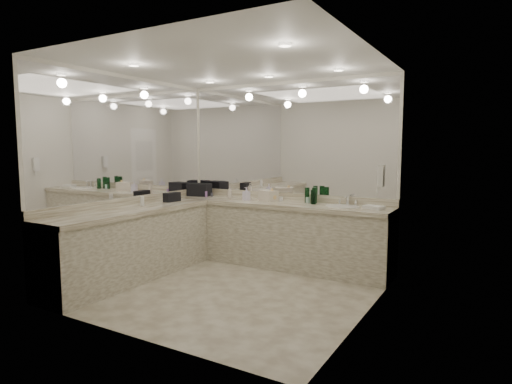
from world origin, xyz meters
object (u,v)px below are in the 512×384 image
Objects in this scene: wall_phone at (381,176)px; black_toiletry_bag at (199,190)px; soap_bottle_b at (246,194)px; soap_bottle_a at (230,192)px; hand_towel at (374,207)px; sink at (342,207)px; soap_bottle_c at (272,195)px; cream_cosmetic_case at (268,196)px.

wall_phone is 0.70× the size of black_toiletry_bag.
black_toiletry_bag is 0.93m from soap_bottle_b.
soap_bottle_a is 1.00× the size of soap_bottle_b.
black_toiletry_bag reaches higher than hand_towel.
wall_phone is 2.42m from soap_bottle_a.
hand_towel is at bearing 0.27° from soap_bottle_a.
black_toiletry_bag is 2.75m from hand_towel.
hand_towel is at bearing 0.70° from sink.
sink is at bearing -0.98° from soap_bottle_c.
sink is 1.83× the size of wall_phone.
hand_towel is 1.82m from soap_bottle_b.
soap_bottle_c is (-1.64, 0.52, -0.36)m from wall_phone.
black_toiletry_bag is 1.31m from soap_bottle_c.
black_toiletry_bag is at bearing 178.62° from soap_bottle_c.
wall_phone is 1.27× the size of soap_bottle_a.
soap_bottle_c is (0.38, 0.07, -0.00)m from soap_bottle_b.
sink is at bearing 22.19° from cream_cosmetic_case.
soap_bottle_b is (-1.42, -0.05, 0.10)m from sink.
sink is 1.65× the size of cream_cosmetic_case.
black_toiletry_bag is (-2.35, 0.05, 0.10)m from sink.
wall_phone is at bearing -10.55° from black_toiletry_bag.
wall_phone is (0.61, -0.50, 0.46)m from sink.
soap_bottle_c is at bearing -1.38° from black_toiletry_bag.
soap_bottle_c is (0.70, 0.02, -0.00)m from soap_bottle_a.
wall_phone reaches higher than soap_bottle_c.
soap_bottle_a is 0.70m from soap_bottle_c.
black_toiletry_bag reaches higher than cream_cosmetic_case.
black_toiletry_bag is 1.27× the size of cream_cosmetic_case.
wall_phone reaches higher than soap_bottle_b.
wall_phone is at bearing -39.57° from sink.
soap_bottle_a is at bearing -179.73° from hand_towel.
cream_cosmetic_case is (1.24, -0.02, -0.02)m from black_toiletry_bag.
soap_bottle_b is (-1.82, -0.06, 0.07)m from hand_towel.
hand_towel is 1.26× the size of soap_bottle_a.
black_toiletry_bag is at bearing -156.91° from cream_cosmetic_case.
hand_towel is (-0.20, 0.50, -0.43)m from wall_phone.
black_toiletry_bag reaches higher than soap_bottle_b.
hand_towel is (0.40, 0.00, 0.02)m from sink.
cream_cosmetic_case is 0.63m from soap_bottle_a.
cream_cosmetic_case is at bearing 162.73° from wall_phone.
wall_phone is 1.29× the size of soap_bottle_c.
sink is 0.40m from hand_towel.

